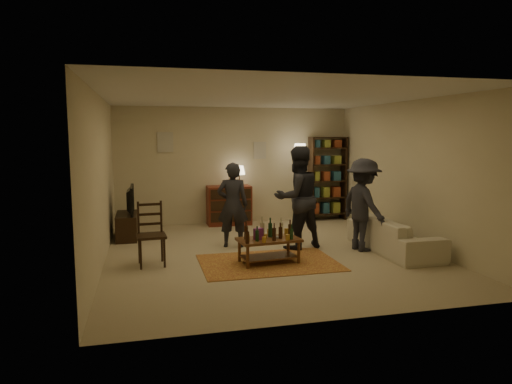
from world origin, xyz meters
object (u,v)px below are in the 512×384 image
object	(u,v)px
dining_chair	(151,231)
tv_stand	(127,219)
bookshelf	(327,178)
person_by_sofa	(363,205)
floor_lamp	(300,155)
person_left	(233,205)
person_right	(297,198)
dresser	(229,204)
sofa	(394,234)
coffee_table	(269,240)

from	to	relation	value
dining_chair	tv_stand	xyz separation A→B (m)	(-0.44, 2.02, -0.16)
bookshelf	person_by_sofa	world-z (taller)	bookshelf
floor_lamp	person_left	distance (m)	2.81
dining_chair	person_right	distance (m)	2.67
dresser	sofa	world-z (taller)	dresser
dresser	bookshelf	size ratio (longest dim) A/B	0.67
tv_stand	sofa	size ratio (longest dim) A/B	0.51
floor_lamp	sofa	size ratio (longest dim) A/B	0.90
tv_stand	floor_lamp	size ratio (longest dim) A/B	0.57
tv_stand	bookshelf	xyz separation A→B (m)	(4.69, 0.98, 0.65)
bookshelf	floor_lamp	distance (m)	1.03
dresser	sofa	distance (m)	3.93
floor_lamp	sofa	world-z (taller)	floor_lamp
sofa	floor_lamp	bearing A→B (deg)	14.93
dresser	sofa	size ratio (longest dim) A/B	0.65
person_by_sofa	person_left	bearing A→B (deg)	59.86
dresser	person_left	xyz separation A→B (m)	(-0.32, -2.09, 0.31)
dining_chair	bookshelf	size ratio (longest dim) A/B	0.51
bookshelf	person_right	xyz separation A→B (m)	(-1.64, -2.55, -0.10)
bookshelf	sofa	world-z (taller)	bookshelf
floor_lamp	person_left	xyz separation A→B (m)	(-1.95, -1.85, -0.81)
coffee_table	person_right	bearing A→B (deg)	47.17
person_by_sofa	person_right	bearing A→B (deg)	59.20
person_right	coffee_table	bearing A→B (deg)	33.59
tv_stand	person_by_sofa	world-z (taller)	person_by_sofa
person_left	floor_lamp	bearing A→B (deg)	-124.16
bookshelf	person_left	xyz separation A→B (m)	(-2.76, -2.15, -0.25)
dining_chair	person_by_sofa	size ratio (longest dim) A/B	0.62
tv_stand	sofa	bearing A→B (deg)	-25.34
sofa	person_right	bearing A→B (deg)	68.51
dining_chair	bookshelf	bearing A→B (deg)	31.40
coffee_table	tv_stand	xyz separation A→B (m)	(-2.28, 2.40, 0.01)
tv_stand	bookshelf	size ratio (longest dim) A/B	0.52
dresser	floor_lamp	size ratio (longest dim) A/B	0.73
bookshelf	person_by_sofa	distance (m)	3.03
dresser	person_right	xyz separation A→B (m)	(0.79, -2.48, 0.46)
sofa	person_right	world-z (taller)	person_right
coffee_table	floor_lamp	xyz separation A→B (m)	(1.60, 3.08, 1.22)
coffee_table	tv_stand	distance (m)	3.31
dining_chair	person_right	world-z (taller)	person_right
tv_stand	dresser	size ratio (longest dim) A/B	0.78
dining_chair	person_left	distance (m)	1.73
person_by_sofa	dresser	bearing A→B (deg)	23.17
tv_stand	floor_lamp	world-z (taller)	floor_lamp
dresser	floor_lamp	distance (m)	1.99
bookshelf	coffee_table	bearing A→B (deg)	-125.51
coffee_table	dresser	size ratio (longest dim) A/B	0.76
dresser	sofa	xyz separation A→B (m)	(2.39, -3.11, -0.17)
tv_stand	person_left	distance (m)	2.29
coffee_table	tv_stand	size ratio (longest dim) A/B	0.98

